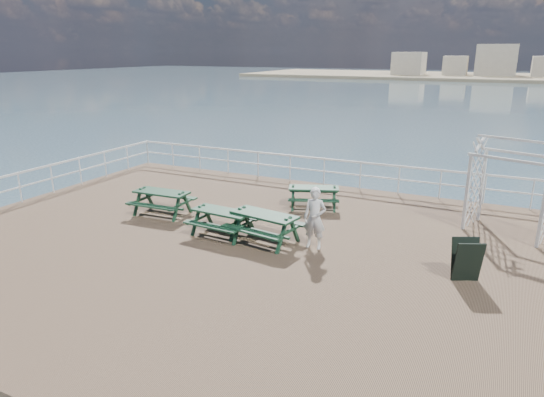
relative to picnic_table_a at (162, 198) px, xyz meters
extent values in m
cube|color=brown|center=(3.52, -1.12, -0.71)|extent=(18.00, 14.00, 0.30)
plane|color=#38505F|center=(3.52, 38.88, -2.56)|extent=(300.00, 300.00, 0.00)
cube|color=beige|center=(-16.48, 130.88, 1.24)|extent=(8.00, 8.00, 6.00)
cube|color=beige|center=(-4.48, 130.88, 0.74)|extent=(6.00, 8.00, 5.00)
cube|color=beige|center=(5.52, 130.88, 2.24)|extent=(10.00, 8.00, 8.00)
cylinder|color=brown|center=(-3.98, 4.38, -1.91)|extent=(0.36, 0.36, 2.10)
cylinder|color=brown|center=(11.02, 4.38, -1.91)|extent=(0.36, 0.36, 2.10)
cube|color=silver|center=(3.52, 5.73, 0.49)|extent=(17.70, 0.07, 0.07)
cube|color=silver|center=(3.52, 5.73, -0.01)|extent=(17.70, 0.05, 0.05)
cylinder|color=silver|center=(-5.33, 5.73, -0.01)|extent=(0.05, 0.05, 1.10)
cube|color=silver|center=(-5.33, -1.12, 0.49)|extent=(0.07, 13.70, 0.07)
cube|color=silver|center=(-5.33, -1.12, -0.01)|extent=(0.05, 13.70, 0.05)
cube|color=#12321D|center=(0.00, 0.00, 0.18)|extent=(1.84, 0.80, 0.06)
cube|color=#12321D|center=(-0.03, 0.60, -0.11)|extent=(1.82, 0.34, 0.05)
cube|color=#12321D|center=(0.03, -0.60, -0.11)|extent=(1.82, 0.34, 0.05)
cube|color=#12321D|center=(-0.75, -0.04, -0.13)|extent=(0.16, 1.46, 0.06)
cube|color=#12321D|center=(0.75, 0.04, -0.13)|extent=(0.16, 1.46, 0.06)
cube|color=#12321D|center=(-0.77, 0.26, -0.18)|extent=(0.11, 0.52, 0.88)
cube|color=#12321D|center=(-0.74, -0.34, -0.18)|extent=(0.11, 0.52, 0.88)
cube|color=#12321D|center=(0.74, 0.34, -0.18)|extent=(0.11, 0.52, 0.88)
cube|color=#12321D|center=(0.77, -0.26, -0.18)|extent=(0.11, 0.52, 0.88)
cube|color=#12321D|center=(0.00, 0.00, -0.31)|extent=(1.61, 0.16, 0.06)
cube|color=#12321D|center=(4.21, 2.81, 0.13)|extent=(1.80, 1.21, 0.06)
cube|color=#12321D|center=(4.01, 3.33, -0.14)|extent=(1.65, 0.81, 0.05)
cube|color=#12321D|center=(4.41, 2.28, -0.14)|extent=(1.65, 0.81, 0.05)
cube|color=#12321D|center=(3.55, 2.56, -0.16)|extent=(0.55, 1.29, 0.06)
cube|color=#12321D|center=(4.86, 3.06, -0.16)|extent=(0.55, 1.29, 0.06)
cube|color=#12321D|center=(3.45, 2.82, -0.21)|extent=(0.24, 0.48, 0.82)
cube|color=#12321D|center=(3.65, 2.30, -0.21)|extent=(0.24, 0.48, 0.82)
cube|color=#12321D|center=(4.76, 3.32, -0.21)|extent=(0.24, 0.48, 0.82)
cube|color=#12321D|center=(4.96, 2.80, -0.21)|extent=(0.24, 0.48, 0.82)
cube|color=#12321D|center=(4.21, 2.81, -0.33)|extent=(1.42, 0.60, 0.06)
cube|color=#12321D|center=(4.07, -0.66, 0.22)|extent=(1.99, 1.03, 0.06)
cube|color=#12321D|center=(4.17, -0.04, -0.09)|extent=(1.91, 0.56, 0.05)
cube|color=#12321D|center=(3.97, -1.29, -0.09)|extent=(1.91, 0.56, 0.05)
cube|color=#12321D|center=(3.29, -0.54, -0.11)|extent=(0.32, 1.52, 0.06)
cube|color=#12321D|center=(4.85, -0.79, -0.11)|extent=(0.32, 1.52, 0.06)
cube|color=#12321D|center=(3.34, -0.23, -0.16)|extent=(0.17, 0.55, 0.92)
cube|color=#12321D|center=(3.24, -0.85, -0.16)|extent=(0.17, 0.55, 0.92)
cube|color=#12321D|center=(4.90, -0.48, -0.16)|extent=(0.17, 0.55, 0.92)
cube|color=#12321D|center=(4.80, -1.10, -0.16)|extent=(0.17, 0.55, 0.92)
cube|color=#12321D|center=(4.07, -0.66, -0.30)|extent=(1.68, 0.35, 0.06)
cube|color=#12321D|center=(2.74, -0.76, 0.15)|extent=(1.78, 0.80, 0.06)
cube|color=#12321D|center=(2.78, -0.18, -0.13)|extent=(1.75, 0.36, 0.05)
cube|color=#12321D|center=(2.70, -1.33, -0.13)|extent=(1.75, 0.36, 0.05)
cube|color=#12321D|center=(2.02, -0.70, -0.15)|extent=(0.18, 1.40, 0.06)
cube|color=#12321D|center=(3.47, -0.81, -0.15)|extent=(0.18, 1.40, 0.06)
cube|color=#12321D|center=(2.04, -0.42, -0.20)|extent=(0.11, 0.50, 0.85)
cube|color=#12321D|center=(2.00, -0.99, -0.20)|extent=(0.11, 0.50, 0.85)
cube|color=#12321D|center=(3.49, -0.52, -0.20)|extent=(0.11, 0.50, 0.85)
cube|color=#12321D|center=(3.45, -1.10, -0.20)|extent=(0.11, 0.50, 0.85)
cube|color=#12321D|center=(2.74, -0.76, -0.32)|extent=(1.55, 0.19, 0.06)
cube|color=silver|center=(9.02, 2.80, 0.56)|extent=(0.11, 0.11, 2.25)
cube|color=silver|center=(9.37, 3.87, 0.56)|extent=(0.11, 0.11, 2.25)
cube|color=silver|center=(10.97, 2.15, 0.56)|extent=(0.11, 0.11, 2.25)
cube|color=silver|center=(10.00, 2.48, 1.72)|extent=(2.15, 0.78, 0.07)
cube|color=silver|center=(10.35, 3.54, 1.72)|extent=(2.15, 0.78, 0.07)
cube|color=silver|center=(10.17, 3.01, 2.20)|extent=(2.15, 0.77, 0.07)
cube|color=black|center=(9.42, -0.92, -0.06)|extent=(0.68, 0.49, 1.03)
cube|color=black|center=(9.33, -0.73, -0.06)|extent=(0.68, 0.49, 1.03)
imported|color=silver|center=(5.50, -0.49, 0.28)|extent=(0.64, 0.44, 1.69)
camera|label=1|loc=(9.78, -12.03, 4.58)|focal=32.00mm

